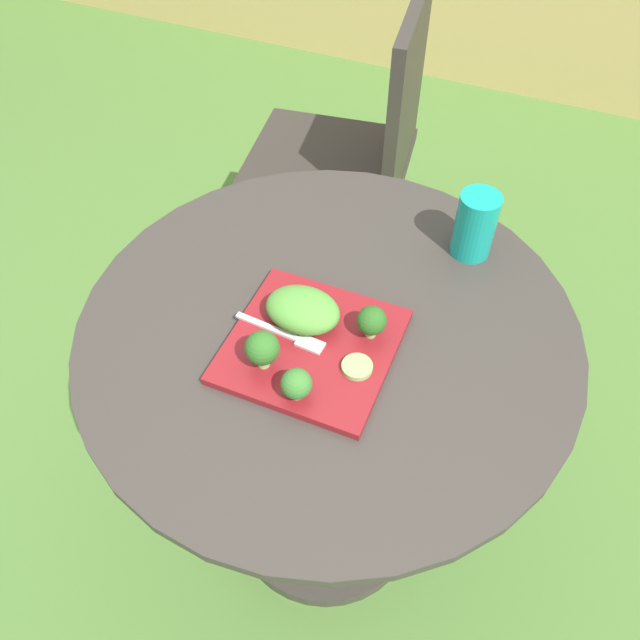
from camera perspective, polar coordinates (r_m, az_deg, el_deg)
ground_plane at (r=1.68m, az=0.47°, el=-16.67°), size 12.00×12.00×0.00m
patio_table at (r=1.29m, az=0.60°, el=-8.79°), size 0.82×0.82×0.73m
patio_chair at (r=1.79m, az=3.51°, el=15.30°), size 0.50×0.50×0.90m
salad_plate at (r=1.01m, az=-0.75°, el=-2.29°), size 0.25×0.25×0.01m
drinking_glass at (r=1.16m, az=13.40°, el=7.88°), size 0.07×0.07×0.12m
fork at (r=1.01m, az=-2.84°, el=-1.33°), size 0.15×0.03×0.00m
lettuce_mound at (r=1.01m, az=-1.52°, el=0.90°), size 0.12×0.09×0.05m
broccoli_floret_0 at (r=0.99m, az=4.56°, el=-0.08°), size 0.05×0.05×0.06m
broccoli_floret_1 at (r=0.95m, az=-5.10°, el=-2.51°), size 0.05×0.05×0.07m
broccoli_floret_2 at (r=0.92m, az=-2.08°, el=-5.63°), size 0.05×0.05×0.05m
cucumber_slice_0 at (r=0.97m, az=3.28°, el=-4.13°), size 0.05×0.05×0.01m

